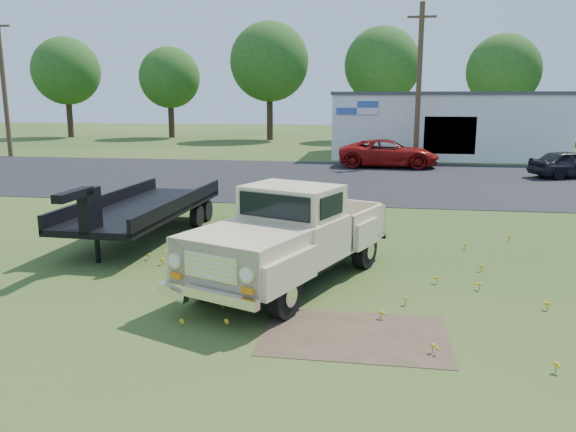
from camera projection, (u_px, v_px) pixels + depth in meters
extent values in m
plane|color=#223F14|center=(291.00, 274.00, 12.22)|extent=(140.00, 140.00, 0.00)
cube|color=black|center=(339.00, 179.00, 26.72)|extent=(90.00, 14.00, 0.02)
cube|color=#483826|center=(355.00, 335.00, 9.09)|extent=(3.00, 2.00, 0.01)
cube|color=#483826|center=(240.00, 234.00, 15.91)|extent=(2.20, 1.60, 0.01)
cube|color=white|center=(443.00, 125.00, 36.98)|extent=(14.00, 8.00, 4.00)
cube|color=#3F3F44|center=(444.00, 94.00, 36.56)|extent=(14.20, 8.20, 0.20)
cube|color=black|center=(450.00, 135.00, 33.25)|extent=(3.00, 0.10, 2.20)
cube|color=silver|center=(357.00, 108.00, 33.66)|extent=(2.50, 0.08, 0.80)
cylinder|color=#483321|center=(4.00, 86.00, 35.92)|extent=(0.30, 0.30, 9.00)
cylinder|color=#483321|center=(419.00, 85.00, 31.94)|extent=(0.30, 0.30, 9.00)
cube|color=#483321|center=(422.00, 17.00, 31.18)|extent=(1.60, 0.12, 0.12)
cylinder|color=#332217|center=(70.00, 119.00, 54.79)|extent=(0.56, 0.56, 3.60)
sphere|color=#214B15|center=(66.00, 71.00, 53.86)|extent=(6.40, 6.40, 6.40)
cylinder|color=#332217|center=(171.00, 121.00, 54.26)|extent=(0.56, 0.56, 3.24)
sphere|color=#214B15|center=(170.00, 78.00, 53.43)|extent=(5.76, 5.76, 5.76)
cylinder|color=#332217|center=(270.00, 118.00, 51.21)|extent=(0.56, 0.56, 3.96)
sphere|color=#214B15|center=(269.00, 62.00, 50.19)|extent=(7.04, 7.04, 7.04)
cylinder|color=#332217|center=(381.00, 119.00, 50.67)|extent=(0.56, 0.56, 3.78)
sphere|color=#214B15|center=(382.00, 65.00, 49.69)|extent=(6.72, 6.72, 6.72)
cylinder|color=#332217|center=(499.00, 123.00, 47.73)|extent=(0.56, 0.56, 3.42)
sphere|color=#214B15|center=(503.00, 71.00, 46.84)|extent=(6.08, 6.08, 6.08)
imported|color=maroon|center=(388.00, 154.00, 31.01)|extent=(5.49, 2.59, 1.52)
imported|color=black|center=(571.00, 164.00, 26.89)|extent=(4.18, 2.77, 1.32)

